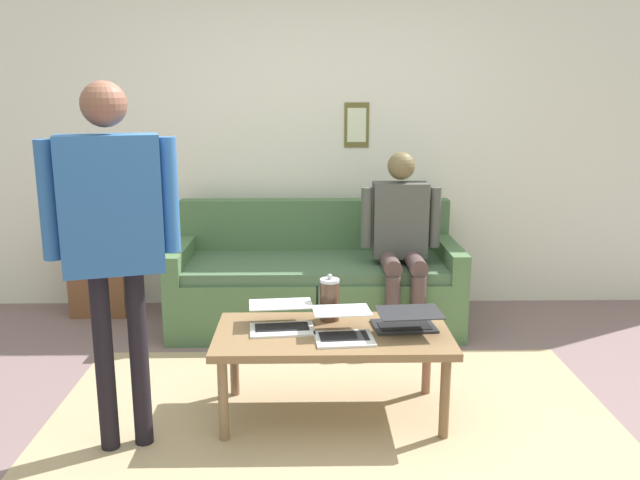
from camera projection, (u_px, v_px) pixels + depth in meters
The scene contains 13 objects.
ground_plane at pixel (316, 437), 3.26m from camera, with size 7.68×7.68×0.00m, color slate.
area_rug at pixel (333, 423), 3.38m from camera, with size 2.98×1.94×0.01m, color tan.
back_wall at pixel (312, 135), 5.11m from camera, with size 7.04×0.11×2.70m.
couch at pixel (315, 284), 4.79m from camera, with size 2.04×0.85×0.88m.
coffee_table at pixel (333, 341), 3.39m from camera, with size 1.22×0.62×0.47m.
laptop_left at pixel (282, 320), 3.42m from camera, with size 0.36×0.33×0.12m.
laptop_center at pixel (343, 329), 3.29m from camera, with size 0.32×0.35×0.12m.
laptop_right at pixel (406, 321), 3.40m from camera, with size 0.35×0.36×0.13m.
french_press at pixel (330, 299), 3.53m from camera, with size 0.13×0.11×0.26m.
side_shelf at pixel (100, 263), 5.02m from camera, with size 0.42×0.32×0.80m.
flower_vase at pixel (94, 190), 4.90m from camera, with size 0.09×0.09×0.47m.
person_standing at pixel (112, 222), 2.94m from camera, with size 0.60×0.31×1.73m.
person_seated at pixel (401, 234), 4.49m from camera, with size 0.55×0.51×1.28m.
Camera 1 is at (0.04, 2.96, 1.68)m, focal length 36.73 mm.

